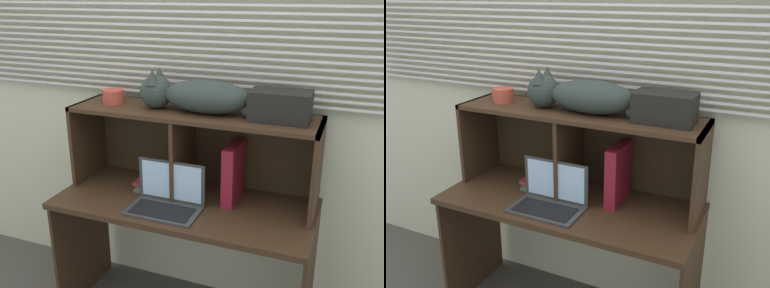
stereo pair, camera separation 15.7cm
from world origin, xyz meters
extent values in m
cube|color=beige|center=(0.00, 0.55, 1.25)|extent=(4.40, 0.04, 2.50)
cube|color=silver|center=(0.00, 0.50, 1.21)|extent=(3.04, 0.02, 0.01)
cube|color=silver|center=(0.00, 0.50, 1.25)|extent=(3.04, 0.02, 0.01)
cube|color=silver|center=(0.00, 0.50, 1.28)|extent=(3.04, 0.02, 0.01)
cube|color=silver|center=(0.00, 0.50, 1.32)|extent=(3.04, 0.02, 0.01)
cube|color=silver|center=(0.00, 0.50, 1.35)|extent=(3.04, 0.02, 0.01)
cube|color=silver|center=(0.00, 0.50, 1.39)|extent=(3.04, 0.02, 0.01)
cube|color=silver|center=(0.00, 0.50, 1.42)|extent=(3.04, 0.02, 0.01)
cube|color=silver|center=(0.00, 0.50, 1.46)|extent=(3.04, 0.02, 0.01)
cube|color=silver|center=(0.00, 0.50, 1.49)|extent=(3.04, 0.02, 0.01)
cube|color=silver|center=(0.00, 0.50, 1.53)|extent=(3.04, 0.02, 0.01)
cube|color=silver|center=(0.00, 0.50, 1.57)|extent=(3.04, 0.02, 0.01)
cube|color=silver|center=(0.00, 0.50, 1.60)|extent=(3.04, 0.02, 0.01)
cube|color=silver|center=(0.00, 0.50, 1.64)|extent=(3.04, 0.02, 0.01)
cube|color=silver|center=(0.00, 0.50, 1.67)|extent=(3.04, 0.02, 0.01)
cube|color=#3A2618|center=(0.00, 0.22, 0.71)|extent=(1.31, 0.57, 0.03)
cube|color=#3A2618|center=(-0.64, 0.22, 0.35)|extent=(0.02, 0.52, 0.70)
cube|color=#3A2618|center=(0.00, 0.33, 1.16)|extent=(1.27, 0.33, 0.02)
cube|color=#3A2618|center=(-0.62, 0.33, 0.95)|extent=(0.02, 0.33, 0.44)
cube|color=#3A2618|center=(0.62, 0.33, 0.95)|extent=(0.02, 0.33, 0.44)
cube|color=#3A2618|center=(-0.05, 0.33, 0.94)|extent=(0.02, 0.32, 0.42)
cube|color=#382818|center=(0.00, 0.50, 0.95)|extent=(1.27, 0.01, 0.44)
ellipsoid|color=#2C3632|center=(0.08, 0.33, 1.25)|extent=(0.44, 0.20, 0.16)
sphere|color=#2C3632|center=(-0.19, 0.33, 1.25)|extent=(0.17, 0.17, 0.17)
cone|color=#2D3532|center=(-0.19, 0.29, 1.34)|extent=(0.07, 0.07, 0.07)
cone|color=#30382E|center=(-0.19, 0.37, 1.34)|extent=(0.07, 0.07, 0.07)
cylinder|color=#2C3632|center=(0.37, 0.33, 1.21)|extent=(0.22, 0.07, 0.07)
cube|color=#353535|center=(-0.05, 0.08, 0.73)|extent=(0.35, 0.21, 0.01)
cube|color=#353535|center=(-0.05, 0.19, 0.85)|extent=(0.35, 0.01, 0.21)
cube|color=#ADD1F9|center=(-0.05, 0.18, 0.85)|extent=(0.32, 0.00, 0.19)
cube|color=black|center=(-0.05, 0.07, 0.74)|extent=(0.30, 0.15, 0.00)
cube|color=maroon|center=(0.22, 0.33, 0.88)|extent=(0.06, 0.23, 0.30)
cube|color=#55634D|center=(-0.20, 0.33, 0.74)|extent=(0.18, 0.22, 0.02)
cube|color=#526943|center=(-0.19, 0.33, 0.76)|extent=(0.18, 0.22, 0.02)
cube|color=maroon|center=(-0.20, 0.33, 0.78)|extent=(0.18, 0.22, 0.02)
cylinder|color=#B34434|center=(-0.45, 0.33, 1.21)|extent=(0.11, 0.11, 0.07)
cube|color=black|center=(0.43, 0.33, 1.24)|extent=(0.27, 0.17, 0.14)
camera|label=1|loc=(0.76, -1.61, 1.74)|focal=40.77mm
camera|label=2|loc=(0.91, -1.54, 1.74)|focal=40.77mm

